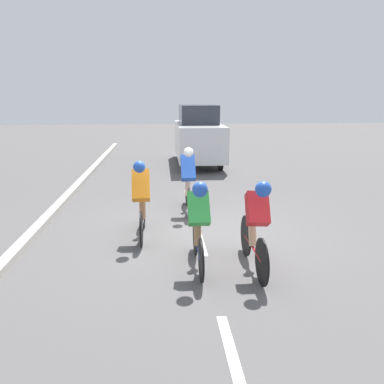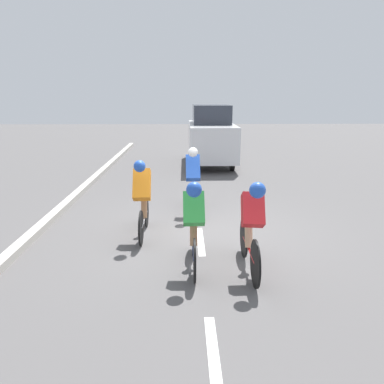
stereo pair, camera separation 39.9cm
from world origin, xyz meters
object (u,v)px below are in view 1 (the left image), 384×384
object	(u,v)px
cyclist_green	(198,222)
cyclist_red	(256,223)
cyclist_blue	(188,178)
support_car	(198,135)
cyclist_orange	(141,197)

from	to	relation	value
cyclist_green	cyclist_red	world-z (taller)	cyclist_red
cyclist_green	cyclist_blue	world-z (taller)	cyclist_blue
cyclist_red	cyclist_blue	bearing A→B (deg)	-75.62
cyclist_green	cyclist_blue	size ratio (longest dim) A/B	0.98
support_car	cyclist_green	bearing A→B (deg)	84.45
cyclist_green	cyclist_blue	distance (m)	3.00
cyclist_blue	support_car	world-z (taller)	support_car
cyclist_blue	cyclist_orange	bearing A→B (deg)	57.92
cyclist_red	cyclist_blue	size ratio (longest dim) A/B	1.05
cyclist_red	support_car	bearing A→B (deg)	-90.31
cyclist_green	support_car	size ratio (longest dim) A/B	0.37
cyclist_orange	support_car	world-z (taller)	support_car
cyclist_green	cyclist_red	bearing A→B (deg)	170.82
cyclist_green	cyclist_orange	distance (m)	1.70
cyclist_orange	cyclist_green	bearing A→B (deg)	123.20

